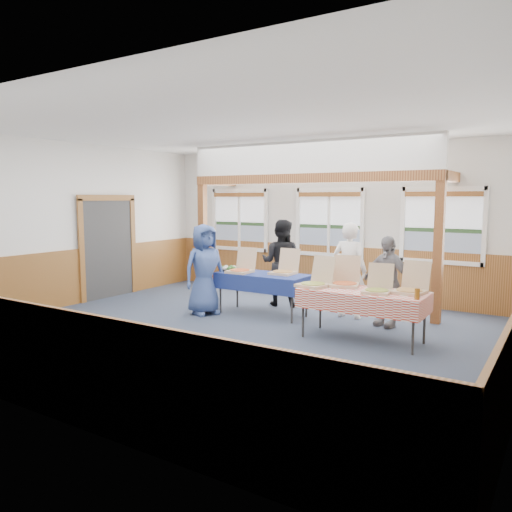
% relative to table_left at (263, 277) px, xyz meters
% --- Properties ---
extents(floor, '(8.00, 8.00, 0.00)m').
position_rel_table_left_xyz_m(floor, '(0.31, -1.26, -0.69)').
color(floor, '#2A3544').
rests_on(floor, ground).
extents(ceiling, '(8.00, 8.00, 0.00)m').
position_rel_table_left_xyz_m(ceiling, '(0.31, -1.26, 2.51)').
color(ceiling, white).
rests_on(ceiling, wall_back).
extents(wall_back, '(8.00, 0.00, 8.00)m').
position_rel_table_left_xyz_m(wall_back, '(0.31, 2.24, 0.91)').
color(wall_back, silver).
rests_on(wall_back, floor).
extents(wall_front, '(8.00, 0.00, 8.00)m').
position_rel_table_left_xyz_m(wall_front, '(0.31, -4.76, 0.91)').
color(wall_front, silver).
rests_on(wall_front, floor).
extents(wall_left, '(0.00, 8.00, 8.00)m').
position_rel_table_left_xyz_m(wall_left, '(-3.69, -1.26, 0.91)').
color(wall_left, silver).
rests_on(wall_left, floor).
extents(wainscot_back, '(7.98, 0.05, 1.10)m').
position_rel_table_left_xyz_m(wainscot_back, '(0.31, 2.22, -0.14)').
color(wainscot_back, brown).
rests_on(wainscot_back, floor).
extents(wainscot_front, '(7.98, 0.05, 1.10)m').
position_rel_table_left_xyz_m(wainscot_front, '(0.31, -4.73, -0.14)').
color(wainscot_front, brown).
rests_on(wainscot_front, floor).
extents(wainscot_left, '(0.05, 6.98, 1.10)m').
position_rel_table_left_xyz_m(wainscot_left, '(-3.67, -1.26, -0.14)').
color(wainscot_left, brown).
rests_on(wainscot_left, floor).
extents(cased_opening, '(0.06, 1.30, 2.10)m').
position_rel_table_left_xyz_m(cased_opening, '(-3.65, -0.36, 0.36)').
color(cased_opening, '#2F2F2F').
rests_on(cased_opening, wall_left).
extents(window_left, '(1.56, 0.10, 1.46)m').
position_rel_table_left_xyz_m(window_left, '(-1.99, 2.20, 0.98)').
color(window_left, white).
rests_on(window_left, wall_back).
extents(window_mid, '(1.56, 0.10, 1.46)m').
position_rel_table_left_xyz_m(window_mid, '(0.31, 2.20, 0.98)').
color(window_mid, white).
rests_on(window_mid, wall_back).
extents(window_right, '(1.56, 0.10, 1.46)m').
position_rel_table_left_xyz_m(window_right, '(2.61, 2.20, 0.98)').
color(window_right, white).
rests_on(window_right, wall_back).
extents(post_left, '(0.15, 0.15, 2.40)m').
position_rel_table_left_xyz_m(post_left, '(-2.19, 1.04, 0.51)').
color(post_left, '#5F2D15').
rests_on(post_left, floor).
extents(post_right, '(0.15, 0.15, 2.40)m').
position_rel_table_left_xyz_m(post_right, '(2.81, 1.04, 0.51)').
color(post_right, '#5F2D15').
rests_on(post_right, floor).
extents(cross_beam, '(5.15, 0.18, 0.18)m').
position_rel_table_left_xyz_m(cross_beam, '(0.31, 1.04, 1.80)').
color(cross_beam, '#5F2D15').
rests_on(cross_beam, post_left).
extents(table_left, '(1.79, 1.08, 0.76)m').
position_rel_table_left_xyz_m(table_left, '(0.00, 0.00, 0.00)').
color(table_left, '#2F2F2F').
rests_on(table_left, floor).
extents(table_right, '(2.00, 1.58, 0.76)m').
position_rel_table_left_xyz_m(table_right, '(2.11, -0.61, 0.01)').
color(table_right, '#2F2F2F').
rests_on(table_right, floor).
extents(pizza_box_a, '(0.43, 0.51, 0.44)m').
position_rel_table_left_xyz_m(pizza_box_a, '(-0.40, -0.11, 0.13)').
color(pizza_box_a, '#CFB28A').
rests_on(pizza_box_a, table_left).
extents(pizza_box_b, '(0.41, 0.50, 0.44)m').
position_rel_table_left_xyz_m(pizza_box_b, '(0.35, 0.16, 0.13)').
color(pizza_box_b, '#CFB28A').
rests_on(pizza_box_b, table_left).
extents(pizza_box_c, '(0.52, 0.59, 0.46)m').
position_rel_table_left_xyz_m(pizza_box_c, '(1.37, -0.71, 0.13)').
color(pizza_box_c, '#CFB28A').
rests_on(pizza_box_c, table_right).
extents(pizza_box_d, '(0.54, 0.60, 0.46)m').
position_rel_table_left_xyz_m(pizza_box_d, '(1.75, -0.42, 0.13)').
color(pizza_box_d, '#CFB28A').
rests_on(pizza_box_d, table_right).
extents(pizza_box_e, '(0.42, 0.49, 0.41)m').
position_rel_table_left_xyz_m(pizza_box_e, '(2.36, -0.69, 0.13)').
color(pizza_box_e, '#CFB28A').
rests_on(pizza_box_e, table_right).
extents(pizza_box_f, '(0.46, 0.54, 0.45)m').
position_rel_table_left_xyz_m(pizza_box_f, '(2.77, -0.47, 0.13)').
color(pizza_box_f, '#CFB28A').
rests_on(pizza_box_f, table_right).
extents(veggie_tray, '(0.38, 0.38, 0.09)m').
position_rel_table_left_xyz_m(veggie_tray, '(-0.75, 0.00, 0.09)').
color(veggie_tray, black).
rests_on(veggie_tray, table_left).
extents(drink_glass, '(0.07, 0.07, 0.15)m').
position_rel_table_left_xyz_m(drink_glass, '(2.96, -0.86, 0.14)').
color(drink_glass, brown).
rests_on(drink_glass, table_right).
extents(woman_white, '(0.63, 0.42, 1.70)m').
position_rel_table_left_xyz_m(woman_white, '(1.40, 0.64, 0.16)').
color(woman_white, white).
rests_on(woman_white, floor).
extents(woman_black, '(0.93, 0.79, 1.70)m').
position_rel_table_left_xyz_m(woman_black, '(-0.13, 0.91, 0.15)').
color(woman_black, black).
rests_on(woman_black, floor).
extents(man_blue, '(0.81, 0.95, 1.65)m').
position_rel_table_left_xyz_m(man_blue, '(-0.93, -0.51, 0.13)').
color(man_blue, '#354C86').
rests_on(man_blue, floor).
extents(person_grey, '(0.95, 0.62, 1.50)m').
position_rel_table_left_xyz_m(person_grey, '(2.15, 0.40, 0.06)').
color(person_grey, gray).
rests_on(person_grey, floor).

